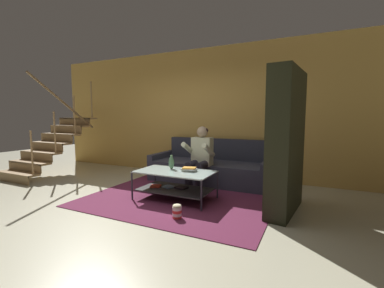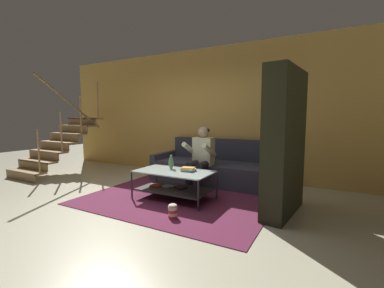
% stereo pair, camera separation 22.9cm
% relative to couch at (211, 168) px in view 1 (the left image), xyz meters
% --- Properties ---
extents(ground, '(16.80, 16.80, 0.00)m').
position_rel_couch_xyz_m(ground, '(-0.47, -1.89, -0.28)').
color(ground, beige).
extents(back_partition, '(8.40, 0.12, 2.90)m').
position_rel_couch_xyz_m(back_partition, '(-0.47, 0.57, 1.17)').
color(back_partition, tan).
rests_on(back_partition, ground).
extents(staircase_run, '(1.10, 1.85, 2.25)m').
position_rel_couch_xyz_m(staircase_run, '(-3.63, -1.00, 0.50)').
color(staircase_run, '#9F7B4E').
rests_on(staircase_run, ground).
extents(couch, '(2.48, 0.99, 0.88)m').
position_rel_couch_xyz_m(couch, '(0.00, 0.00, 0.00)').
color(couch, '#353645').
rests_on(couch, ground).
extents(person_seated_center, '(0.50, 0.58, 1.17)m').
position_rel_couch_xyz_m(person_seated_center, '(-0.00, -0.59, 0.36)').
color(person_seated_center, '#272430').
rests_on(person_seated_center, ground).
extents(coffee_table, '(1.26, 0.70, 0.47)m').
position_rel_couch_xyz_m(coffee_table, '(-0.11, -1.37, 0.03)').
color(coffee_table, '#ABC3BD').
rests_on(coffee_table, ground).
extents(area_rug, '(3.00, 3.31, 0.01)m').
position_rel_couch_xyz_m(area_rug, '(-0.05, -0.81, -0.28)').
color(area_rug, '#62233F').
rests_on(area_rug, ground).
extents(vase, '(0.09, 0.09, 0.24)m').
position_rel_couch_xyz_m(vase, '(-0.24, -1.24, 0.30)').
color(vase, '#507B54').
rests_on(vase, coffee_table).
extents(book_stack, '(0.25, 0.20, 0.06)m').
position_rel_couch_xyz_m(book_stack, '(0.11, -1.27, 0.22)').
color(book_stack, silver).
rests_on(book_stack, coffee_table).
extents(bookshelf, '(0.43, 1.13, 2.00)m').
position_rel_couch_xyz_m(bookshelf, '(1.64, -1.12, 0.59)').
color(bookshelf, black).
rests_on(bookshelf, ground).
extents(popcorn_tub, '(0.12, 0.12, 0.20)m').
position_rel_couch_xyz_m(popcorn_tub, '(0.32, -2.07, -0.18)').
color(popcorn_tub, red).
rests_on(popcorn_tub, ground).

